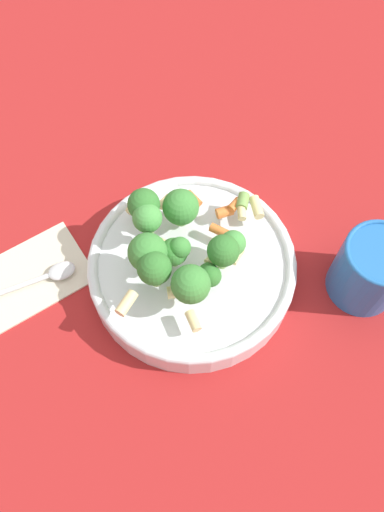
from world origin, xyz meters
TOP-DOWN VIEW (x-y plane):
  - ground_plane at (0.00, 0.00)m, footprint 3.00×3.00m
  - bowl at (0.00, 0.00)m, footprint 0.26×0.26m
  - pasta_salad at (0.01, 0.01)m, footprint 0.19×0.24m
  - cup at (-0.16, -0.15)m, footprint 0.09×0.09m
  - napkin at (0.15, 0.16)m, footprint 0.13×0.18m
  - spoon at (0.13, 0.15)m, footprint 0.07×0.15m

SIDE VIEW (x-z plane):
  - ground_plane at x=0.00m, z-range 0.00..0.00m
  - napkin at x=0.15m, z-range 0.00..0.01m
  - spoon at x=0.13m, z-range 0.01..0.02m
  - bowl at x=0.00m, z-range 0.00..0.05m
  - cup at x=-0.16m, z-range 0.00..0.10m
  - pasta_salad at x=0.01m, z-range 0.05..0.13m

